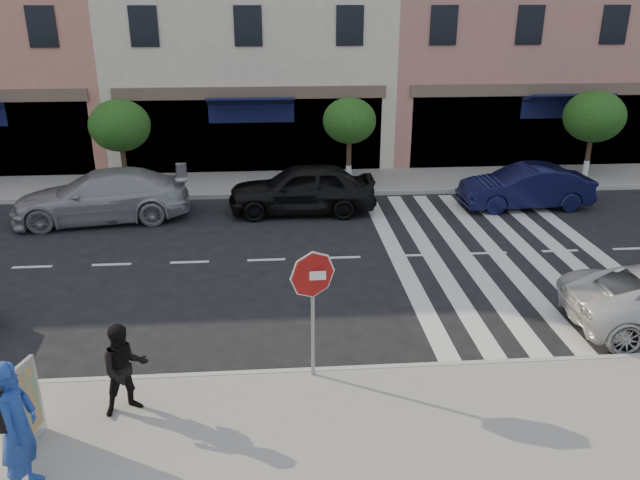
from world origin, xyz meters
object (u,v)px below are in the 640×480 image
(stop_sign, at_px, (313,287))
(walker, at_px, (125,369))
(car_far_left, at_px, (101,196))
(photographer, at_px, (18,428))
(poster_board, at_px, (22,411))
(car_far_right, at_px, (525,187))
(car_far_mid, at_px, (302,188))

(stop_sign, height_order, walker, stop_sign)
(stop_sign, distance_m, car_far_left, 11.04)
(stop_sign, xyz_separation_m, photographer, (-4.07, -2.46, -0.73))
(poster_board, bearing_deg, walker, 46.68)
(photographer, height_order, walker, photographer)
(stop_sign, height_order, car_far_right, stop_sign)
(photographer, relative_size, walker, 1.30)
(photographer, distance_m, poster_board, 1.00)
(photographer, relative_size, car_far_right, 0.48)
(walker, bearing_deg, stop_sign, -11.10)
(car_far_mid, bearing_deg, stop_sign, -1.14)
(stop_sign, bearing_deg, car_far_right, 50.35)
(photographer, xyz_separation_m, poster_board, (-0.33, 0.88, -0.36))
(photographer, bearing_deg, car_far_left, 6.29)
(photographer, bearing_deg, poster_board, 17.84)
(photographer, height_order, car_far_right, photographer)
(stop_sign, height_order, car_far_mid, stop_sign)
(car_far_mid, bearing_deg, walker, -17.44)
(stop_sign, distance_m, car_far_right, 12.18)
(stop_sign, relative_size, car_far_left, 0.45)
(car_far_mid, xyz_separation_m, car_far_right, (7.29, -0.07, -0.10))
(walker, bearing_deg, car_far_left, 80.26)
(stop_sign, relative_size, walker, 1.53)
(photographer, relative_size, car_far_mid, 0.44)
(car_far_left, relative_size, car_far_right, 1.25)
(walker, relative_size, poster_board, 1.16)
(photographer, height_order, car_far_left, photographer)
(car_far_mid, height_order, car_far_right, car_far_mid)
(car_far_right, bearing_deg, poster_board, -49.44)
(photographer, height_order, car_far_mid, photographer)
(photographer, xyz_separation_m, walker, (1.01, 1.68, -0.23))
(photographer, height_order, poster_board, photographer)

